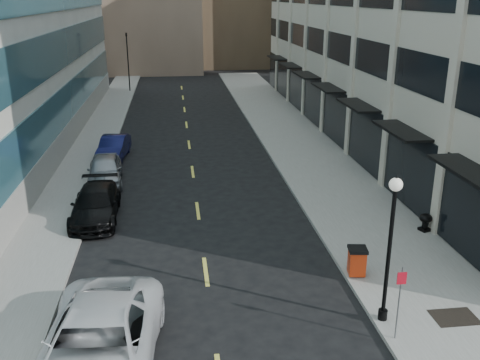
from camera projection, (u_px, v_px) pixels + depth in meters
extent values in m
cube|color=gray|center=(318.00, 166.00, 32.06)|extent=(5.00, 80.00, 0.15)
cube|color=gray|center=(78.00, 175.00, 30.42)|extent=(3.00, 80.00, 0.15)
cube|color=#B9B09D|center=(432.00, 7.00, 36.80)|extent=(14.00, 46.00, 18.00)
cube|color=black|center=(328.00, 109.00, 38.28)|extent=(0.18, 46.00, 3.60)
cube|color=black|center=(331.00, 45.00, 36.81)|extent=(0.12, 46.00, 1.80)
cube|color=#B9B09D|center=(463.00, 17.00, 20.05)|extent=(0.35, 0.60, 18.00)
cube|color=#B9B09D|center=(399.00, 12.00, 25.67)|extent=(0.35, 0.60, 18.00)
cube|color=#B9B09D|center=(358.00, 9.00, 31.30)|extent=(0.35, 0.60, 18.00)
cube|color=#B9B09D|center=(329.00, 7.00, 36.92)|extent=(0.35, 0.60, 18.00)
cube|color=#B9B09D|center=(308.00, 5.00, 42.54)|extent=(0.35, 0.60, 18.00)
cube|color=#B9B09D|center=(292.00, 4.00, 48.17)|extent=(0.35, 0.60, 18.00)
cube|color=#B9B09D|center=(279.00, 3.00, 53.79)|extent=(0.35, 0.60, 18.00)
cube|color=black|center=(470.00, 171.00, 18.83)|extent=(1.30, 4.00, 0.12)
cube|color=black|center=(401.00, 130.00, 24.46)|extent=(1.30, 4.00, 0.12)
cube|color=black|center=(358.00, 105.00, 30.08)|extent=(1.30, 4.00, 0.12)
cube|color=black|center=(328.00, 88.00, 35.71)|extent=(1.30, 4.00, 0.12)
cube|color=black|center=(306.00, 75.00, 41.33)|extent=(1.30, 4.00, 0.12)
cube|color=black|center=(290.00, 65.00, 46.95)|extent=(1.30, 4.00, 0.12)
cube|color=black|center=(277.00, 58.00, 52.58)|extent=(1.30, 4.00, 0.12)
cube|color=gray|center=(72.00, 132.00, 36.54)|extent=(0.20, 46.00, 1.80)
cube|color=#2F616F|center=(68.00, 102.00, 35.85)|extent=(0.14, 45.60, 2.40)
cube|color=#2F616F|center=(62.00, 48.00, 34.70)|extent=(0.14, 45.60, 2.40)
cube|color=black|center=(454.00, 317.00, 16.86)|extent=(1.40, 1.00, 0.01)
cube|color=#D8CC4C|center=(206.00, 271.00, 19.95)|extent=(0.15, 2.20, 0.01)
cube|color=#D8CC4C|center=(198.00, 211.00, 25.58)|extent=(0.15, 2.20, 0.01)
cube|color=#D8CC4C|center=(193.00, 172.00, 31.20)|extent=(0.15, 2.20, 0.01)
cube|color=#D8CC4C|center=(189.00, 145.00, 36.82)|extent=(0.15, 2.20, 0.01)
cube|color=#D8CC4C|center=(186.00, 125.00, 42.45)|extent=(0.15, 2.20, 0.01)
cube|color=#D8CC4C|center=(184.00, 110.00, 48.07)|extent=(0.15, 2.20, 0.01)
cube|color=#D8CC4C|center=(183.00, 98.00, 53.70)|extent=(0.15, 2.20, 0.01)
cube|color=#D8CC4C|center=(182.00, 88.00, 59.32)|extent=(0.15, 2.20, 0.01)
cylinder|color=black|center=(128.00, 63.00, 55.82)|extent=(0.12, 0.12, 6.00)
imported|color=black|center=(126.00, 34.00, 54.84)|extent=(0.66, 0.66, 1.98)
imported|color=silver|center=(98.00, 348.00, 14.16)|extent=(3.51, 6.82, 1.84)
imported|color=black|center=(96.00, 204.00, 24.38)|extent=(2.11, 5.02, 1.45)
imported|color=#96999E|center=(105.00, 170.00, 29.11)|extent=(2.14, 4.59, 1.52)
imported|color=#121444|center=(114.00, 148.00, 33.55)|extent=(1.91, 4.39, 1.40)
cube|color=red|center=(357.00, 262.00, 19.27)|extent=(0.66, 0.66, 0.94)
cube|color=black|center=(358.00, 249.00, 19.11)|extent=(0.74, 0.74, 0.11)
cylinder|color=black|center=(348.00, 268.00, 19.67)|extent=(0.06, 0.21, 0.21)
cylinder|color=black|center=(358.00, 268.00, 19.72)|extent=(0.06, 0.21, 0.21)
cylinder|color=black|center=(383.00, 314.00, 16.72)|extent=(0.29, 0.29, 0.33)
cylinder|color=black|center=(389.00, 254.00, 16.03)|extent=(0.13, 0.13, 4.17)
sphere|color=silver|center=(396.00, 185.00, 15.31)|extent=(0.40, 0.40, 0.40)
cone|color=black|center=(397.00, 177.00, 15.23)|extent=(0.11, 0.11, 0.16)
cylinder|color=slate|center=(399.00, 303.00, 15.45)|extent=(0.04, 0.04, 2.36)
cube|color=#B70C1B|center=(402.00, 278.00, 15.16)|extent=(0.28, 0.04, 0.37)
cube|color=black|center=(424.00, 229.00, 23.05)|extent=(0.53, 0.53, 0.12)
cylinder|color=black|center=(425.00, 224.00, 22.98)|extent=(0.26, 0.26, 0.40)
ellipsoid|color=black|center=(426.00, 218.00, 22.89)|extent=(0.56, 0.56, 0.39)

